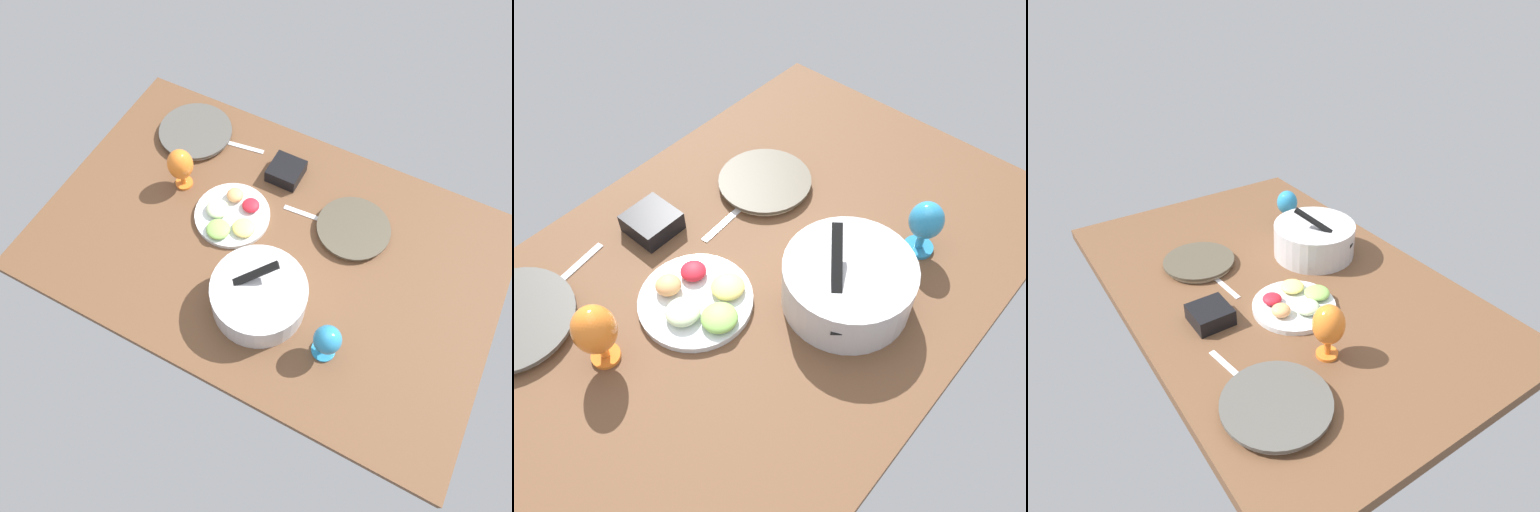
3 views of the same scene
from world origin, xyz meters
TOP-DOWN VIEW (x-y plane):
  - ground_plane at (0.00, 0.00)cm, footprint 160.00×104.00cm
  - dinner_plate_left at (-25.02, -18.61)cm, footprint 26.29×26.29cm
  - dinner_plate_right at (48.03, -31.49)cm, footprint 29.16×29.16cm
  - mixing_bowl at (-8.16, 22.05)cm, footprint 30.78×30.78cm
  - fruit_platter at (16.04, -3.43)cm, footprint 27.42×27.42cm
  - hurricane_glass_blue at (-33.49, 26.67)cm, footprint 8.64×8.64cm
  - hurricane_glass_orange at (39.44, -8.53)cm, footprint 9.43×9.43cm
  - square_bowl_black at (7.04, -29.72)cm, footprint 12.18×12.18cm
  - fork_by_left_plate at (-7.75, -17.21)cm, footprint 18.08×3.09cm
  - fork_by_right_plate at (28.67, -34.60)cm, footprint 18.07×4.37cm

SIDE VIEW (x-z plane):
  - ground_plane at x=0.00cm, z-range -4.00..0.00cm
  - fork_by_left_plate at x=-7.75cm, z-range 0.00..0.60cm
  - fork_by_right_plate at x=28.67cm, z-range 0.00..0.60cm
  - dinner_plate_left at x=-25.02cm, z-range 0.05..2.56cm
  - dinner_plate_right at x=48.03cm, z-range 0.06..2.92cm
  - fruit_platter at x=16.04cm, z-range -0.88..4.56cm
  - square_bowl_black at x=7.04cm, z-range 0.31..5.76cm
  - mixing_bowl at x=-8.16cm, z-range -3.19..16.89cm
  - hurricane_glass_blue at x=-33.49cm, z-range 1.92..17.58cm
  - hurricane_glass_orange at x=39.44cm, z-range 2.10..19.67cm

